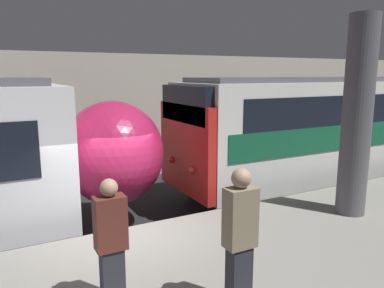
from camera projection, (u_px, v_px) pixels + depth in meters
The scene contains 6 objects.
ground_plane at pixel (120, 273), 7.31m from camera, with size 120.00×120.00×0.00m, color black.
station_rear_barrier at pixel (59, 121), 12.52m from camera, with size 50.00×0.15×4.54m.
support_pillar_near at pixel (357, 117), 7.61m from camera, with size 0.60×0.60×4.07m.
train_boxy at pixel (365, 129), 13.30m from camera, with size 14.63×2.83×3.73m.
person_waiting at pixel (111, 241), 4.60m from camera, with size 0.38×0.24×1.68m.
person_walking at pixel (240, 236), 4.51m from camera, with size 0.38×0.24×1.83m.
Camera 1 is at (-1.92, -6.59, 3.82)m, focal length 35.00 mm.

